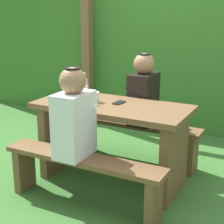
% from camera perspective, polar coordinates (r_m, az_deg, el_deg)
% --- Properties ---
extents(ground_plane, '(12.00, 12.00, 0.00)m').
position_cam_1_polar(ground_plane, '(3.56, 0.00, -10.52)').
color(ground_plane, '#386C2E').
extents(hedge_backdrop, '(6.40, 0.89, 1.71)m').
position_cam_1_polar(hedge_backdrop, '(5.19, 11.01, 7.76)').
color(hedge_backdrop, '#336D28').
rests_on(hedge_backdrop, ground_plane).
extents(pergola_post_left, '(0.12, 0.12, 2.08)m').
position_cam_1_polar(pergola_post_left, '(5.08, -3.87, 9.92)').
color(pergola_post_left, brown).
rests_on(pergola_post_left, ground_plane).
extents(picnic_table, '(1.40, 0.64, 0.75)m').
position_cam_1_polar(picnic_table, '(3.36, 0.00, -2.76)').
color(picnic_table, brown).
rests_on(picnic_table, ground_plane).
extents(bench_near, '(1.40, 0.24, 0.43)m').
position_cam_1_polar(bench_near, '(3.03, -4.54, -9.08)').
color(bench_near, brown).
rests_on(bench_near, ground_plane).
extents(bench_far, '(1.40, 0.24, 0.43)m').
position_cam_1_polar(bench_far, '(3.86, 3.53, -3.31)').
color(bench_far, brown).
rests_on(bench_far, ground_plane).
extents(person_white_shirt, '(0.25, 0.35, 0.72)m').
position_cam_1_polar(person_white_shirt, '(2.90, -5.92, -0.64)').
color(person_white_shirt, silver).
rests_on(person_white_shirt, bench_near).
extents(person_black_coat, '(0.25, 0.35, 0.72)m').
position_cam_1_polar(person_black_coat, '(3.69, 4.89, 3.10)').
color(person_black_coat, black).
rests_on(person_black_coat, bench_far).
extents(drinking_glass, '(0.07, 0.07, 0.09)m').
position_cam_1_polar(drinking_glass, '(3.35, -2.58, 2.34)').
color(drinking_glass, silver).
rests_on(drinking_glass, picnic_table).
extents(bottle_left, '(0.06, 0.06, 0.22)m').
position_cam_1_polar(bottle_left, '(3.34, -5.92, 2.90)').
color(bottle_left, silver).
rests_on(bottle_left, picnic_table).
extents(bottle_right, '(0.06, 0.06, 0.24)m').
position_cam_1_polar(bottle_right, '(3.51, -4.31, 3.78)').
color(bottle_right, silver).
rests_on(bottle_right, picnic_table).
extents(bottle_center, '(0.06, 0.06, 0.23)m').
position_cam_1_polar(bottle_center, '(3.33, -4.21, 2.98)').
color(bottle_center, silver).
rests_on(bottle_center, picnic_table).
extents(cell_phone, '(0.08, 0.14, 0.01)m').
position_cam_1_polar(cell_phone, '(3.32, 1.11, 1.47)').
color(cell_phone, black).
rests_on(cell_phone, picnic_table).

